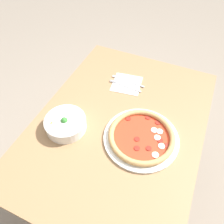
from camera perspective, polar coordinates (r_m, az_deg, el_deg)
The scene contains 7 objects.
ground_plane at distance 1.73m, azimuth 1.33°, elevation -17.30°, with size 8.00×8.00×0.00m, color gray.
dining_table at distance 1.19m, azimuth 1.86°, elevation -5.86°, with size 1.12×0.81×0.73m.
pizza at distance 1.03m, azimuth 7.71°, elevation -6.40°, with size 0.35×0.35×0.04m.
bowl at distance 1.07m, azimuth -12.03°, elevation -2.87°, with size 0.20×0.20×0.08m.
napkin at distance 1.28m, azimuth 3.86°, elevation 7.35°, with size 0.18×0.18×0.00m.
fork at distance 1.26m, azimuth 3.56°, elevation 6.78°, with size 0.03×0.20×0.00m.
knife at distance 1.29m, azimuth 4.55°, elevation 7.88°, with size 0.03×0.21×0.01m.
Camera 1 is at (-0.62, -0.23, 1.60)m, focal length 35.00 mm.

